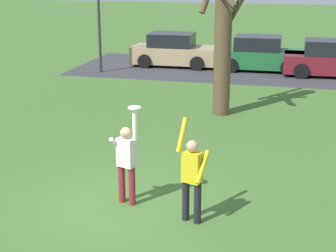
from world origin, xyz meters
TOP-DOWN VIEW (x-y plane):
  - ground_plane at (0.00, 0.00)m, footprint 120.00×120.00m
  - person_catcher at (0.17, 0.14)m, footprint 0.58×0.48m
  - person_defender at (1.63, -0.35)m, footprint 0.62×0.55m
  - frisbee_disc at (0.38, 0.07)m, footprint 0.25×0.25m
  - parked_car_tan at (-2.54, 15.67)m, footprint 4.13×2.09m
  - parked_car_green at (1.61, 15.55)m, footprint 4.13×2.09m
  - parked_car_maroon at (4.76, 14.95)m, footprint 4.13×2.09m
  - parking_strip at (1.39, 15.33)m, footprint 16.81×6.40m
  - bare_tree_tall at (0.99, 7.47)m, footprint 1.84×1.88m
  - lamppost_by_lot at (-5.45, 13.33)m, footprint 0.28×0.28m

SIDE VIEW (x-z plane):
  - ground_plane at x=0.00m, z-range 0.00..0.00m
  - parking_strip at x=1.39m, z-range 0.00..0.01m
  - parked_car_tan at x=-2.54m, z-range -0.07..1.52m
  - parked_car_green at x=1.61m, z-range -0.07..1.52m
  - parked_car_maroon at x=4.76m, z-range -0.07..1.52m
  - person_defender at x=1.63m, z-range -0.04..2.00m
  - person_catcher at x=0.17m, z-range -0.06..2.02m
  - frisbee_disc at x=0.38m, z-range 2.08..2.10m
  - lamppost_by_lot at x=-5.45m, z-range 0.46..4.72m
  - bare_tree_tall at x=0.99m, z-range 0.21..5.63m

